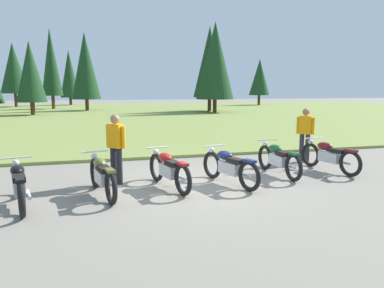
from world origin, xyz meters
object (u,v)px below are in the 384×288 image
object	(u,v)px
rider_in_hivis_vest	(305,132)
rider_with_back_turned	(116,145)
motorcycle_navy	(229,166)
motorcycle_maroon	(329,156)
motorcycle_red	(168,169)
motorcycle_olive	(102,175)
motorcycle_black	(19,184)
motorcycle_british_green	(278,159)

from	to	relation	value
rider_in_hivis_vest	rider_with_back_turned	bearing A→B (deg)	-168.64
motorcycle_navy	motorcycle_maroon	world-z (taller)	same
motorcycle_red	motorcycle_maroon	bearing A→B (deg)	6.21
motorcycle_olive	motorcycle_red	distance (m)	1.50
motorcycle_black	rider_in_hivis_vest	bearing A→B (deg)	17.16
motorcycle_maroon	motorcycle_olive	bearing A→B (deg)	-173.16
motorcycle_black	motorcycle_british_green	size ratio (longest dim) A/B	0.98
motorcycle_red	motorcycle_navy	bearing A→B (deg)	-3.26
motorcycle_british_green	motorcycle_maroon	size ratio (longest dim) A/B	1.01
motorcycle_navy	motorcycle_british_green	bearing A→B (deg)	19.17
motorcycle_black	motorcycle_red	bearing A→B (deg)	10.36
motorcycle_black	motorcycle_british_green	distance (m)	6.18
motorcycle_olive	motorcycle_red	size ratio (longest dim) A/B	1.01
motorcycle_maroon	motorcycle_black	bearing A→B (deg)	-172.13
motorcycle_olive	rider_with_back_turned	bearing A→B (deg)	68.53
rider_in_hivis_vest	rider_with_back_turned	size ratio (longest dim) A/B	1.00
motorcycle_black	motorcycle_red	xyz separation A→B (m)	(3.05, 0.56, 0.00)
motorcycle_british_green	rider_with_back_turned	xyz separation A→B (m)	(-4.18, 0.19, 0.51)
motorcycle_black	motorcycle_navy	size ratio (longest dim) A/B	1.02
motorcycle_black	rider_with_back_turned	size ratio (longest dim) A/B	1.24
motorcycle_navy	rider_with_back_turned	distance (m)	2.74
motorcycle_olive	motorcycle_maroon	world-z (taller)	same
motorcycle_british_green	rider_in_hivis_vest	distance (m)	2.19
motorcycle_navy	motorcycle_maroon	size ratio (longest dim) A/B	0.98
motorcycle_black	motorcycle_british_green	world-z (taller)	same
rider_in_hivis_vest	rider_with_back_turned	xyz separation A→B (m)	(-5.82, -1.17, 0.00)
motorcycle_red	rider_with_back_turned	distance (m)	1.41
rider_with_back_turned	motorcycle_navy	bearing A→B (deg)	-16.05
motorcycle_red	rider_with_back_turned	world-z (taller)	rider_with_back_turned
motorcycle_black	motorcycle_maroon	distance (m)	7.73
motorcycle_black	motorcycle_red	size ratio (longest dim) A/B	1.00
motorcycle_red	motorcycle_maroon	xyz separation A→B (m)	(4.61, 0.50, 0.00)
motorcycle_olive	motorcycle_british_green	distance (m)	4.58
motorcycle_red	motorcycle_maroon	size ratio (longest dim) A/B	0.99
rider_in_hivis_vest	rider_with_back_turned	distance (m)	5.93
motorcycle_black	motorcycle_maroon	xyz separation A→B (m)	(7.66, 1.06, 0.00)
motorcycle_navy	motorcycle_black	bearing A→B (deg)	-173.98
motorcycle_red	motorcycle_navy	world-z (taller)	same
motorcycle_olive	rider_in_hivis_vest	bearing A→B (deg)	18.46
motorcycle_navy	rider_with_back_turned	size ratio (longest dim) A/B	1.21
motorcycle_black	motorcycle_british_green	bearing A→B (deg)	9.58
motorcycle_navy	motorcycle_maroon	xyz separation A→B (m)	(3.16, 0.58, 0.00)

